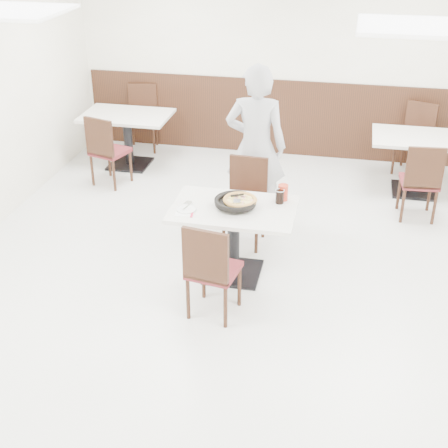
% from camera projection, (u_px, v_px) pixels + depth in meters
% --- Properties ---
extents(floor, '(7.00, 7.00, 0.00)m').
position_uv_depth(floor, '(242.00, 278.00, 6.28)').
color(floor, silver).
rests_on(floor, ground).
extents(wall_back, '(6.00, 0.04, 2.80)m').
position_uv_depth(wall_back, '(289.00, 59.00, 8.65)').
color(wall_back, silver).
rests_on(wall_back, floor).
extents(wall_front, '(6.00, 0.04, 2.80)m').
position_uv_depth(wall_front, '(95.00, 445.00, 2.60)').
color(wall_front, silver).
rests_on(wall_front, floor).
extents(wainscot_back, '(5.90, 0.03, 1.10)m').
position_uv_depth(wainscot_back, '(286.00, 118.00, 9.03)').
color(wainscot_back, black).
rests_on(wainscot_back, floor).
extents(main_table, '(1.21, 0.81, 0.75)m').
position_uv_depth(main_table, '(233.00, 241.00, 6.19)').
color(main_table, silver).
rests_on(main_table, floor).
extents(chair_near, '(0.48, 0.48, 0.95)m').
position_uv_depth(chair_near, '(214.00, 268.00, 5.56)').
color(chair_near, black).
rests_on(chair_near, floor).
extents(chair_far, '(0.44, 0.44, 0.95)m').
position_uv_depth(chair_far, '(244.00, 204.00, 6.70)').
color(chair_far, black).
rests_on(chair_far, floor).
extents(trivet, '(0.13, 0.13, 0.04)m').
position_uv_depth(trivet, '(236.00, 208.00, 5.97)').
color(trivet, black).
rests_on(trivet, main_table).
extents(pizza_pan, '(0.40, 0.40, 0.01)m').
position_uv_depth(pizza_pan, '(235.00, 203.00, 6.00)').
color(pizza_pan, black).
rests_on(pizza_pan, trivet).
extents(pizza, '(0.29, 0.29, 0.02)m').
position_uv_depth(pizza, '(240.00, 201.00, 5.99)').
color(pizza, '#C59248').
rests_on(pizza, pizza_pan).
extents(pizza_server, '(0.08, 0.10, 0.00)m').
position_uv_depth(pizza_server, '(237.00, 201.00, 5.93)').
color(pizza_server, silver).
rests_on(pizza_server, pizza).
extents(napkin, '(0.20, 0.20, 0.00)m').
position_uv_depth(napkin, '(185.00, 212.00, 5.92)').
color(napkin, white).
rests_on(napkin, main_table).
extents(side_plate, '(0.19, 0.19, 0.01)m').
position_uv_depth(side_plate, '(186.00, 209.00, 5.96)').
color(side_plate, white).
rests_on(side_plate, napkin).
extents(fork, '(0.05, 0.18, 0.00)m').
position_uv_depth(fork, '(188.00, 206.00, 6.00)').
color(fork, silver).
rests_on(fork, side_plate).
extents(cola_glass, '(0.08, 0.08, 0.13)m').
position_uv_depth(cola_glass, '(280.00, 197.00, 6.07)').
color(cola_glass, black).
rests_on(cola_glass, main_table).
extents(red_cup, '(0.10, 0.10, 0.16)m').
position_uv_depth(red_cup, '(283.00, 192.00, 6.13)').
color(red_cup, '#B8311B').
rests_on(red_cup, main_table).
extents(diner_person, '(0.70, 0.47, 1.86)m').
position_uv_depth(diner_person, '(256.00, 147.00, 6.94)').
color(diner_person, '#A7A6AB').
rests_on(diner_person, floor).
extents(bg_table_left, '(1.27, 0.91, 0.75)m').
position_uv_depth(bg_table_left, '(128.00, 140.00, 8.72)').
color(bg_table_left, silver).
rests_on(bg_table_left, floor).
extents(bg_chair_left_near, '(0.52, 0.52, 0.95)m').
position_uv_depth(bg_chair_left_near, '(110.00, 150.00, 8.12)').
color(bg_chair_left_near, black).
rests_on(bg_chair_left_near, floor).
extents(bg_chair_left_far, '(0.49, 0.49, 0.95)m').
position_uv_depth(bg_chair_left_far, '(142.00, 119.00, 9.23)').
color(bg_chair_left_far, black).
rests_on(bg_chair_left_far, floor).
extents(bg_table_right, '(1.28, 0.93, 0.75)m').
position_uv_depth(bg_table_right, '(417.00, 165.00, 7.93)').
color(bg_table_right, silver).
rests_on(bg_table_right, floor).
extents(bg_chair_right_near, '(0.45, 0.45, 0.95)m').
position_uv_depth(bg_chair_right_near, '(419.00, 180.00, 7.26)').
color(bg_chair_right_near, black).
rests_on(bg_chair_right_near, floor).
extents(bg_chair_right_far, '(0.55, 0.55, 0.95)m').
position_uv_depth(bg_chair_right_far, '(414.00, 140.00, 8.43)').
color(bg_chair_right_far, black).
rests_on(bg_chair_right_far, floor).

